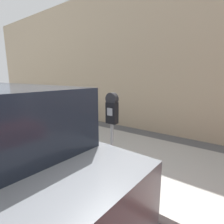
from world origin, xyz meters
TOP-DOWN VIEW (x-y plane):
  - ground_plane at (0.00, 0.00)m, footprint 60.00×60.00m
  - sidewalk at (0.00, 2.20)m, footprint 24.00×2.80m
  - building_facade at (0.00, 4.73)m, footprint 24.00×0.30m
  - parking_meter at (0.00, 1.13)m, footprint 0.22×0.13m

SIDE VIEW (x-z plane):
  - ground_plane at x=0.00m, z-range 0.00..0.00m
  - sidewalk at x=0.00m, z-range 0.00..0.14m
  - parking_meter at x=0.00m, z-range 0.51..2.10m
  - building_facade at x=0.00m, z-range 0.00..5.39m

